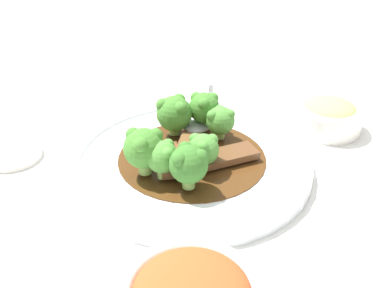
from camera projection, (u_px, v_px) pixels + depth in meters
The scene contains 15 objects.
ground_plane at pixel (192, 168), 0.55m from camera, with size 4.00×4.00×0.00m, color white.
main_plate at pixel (192, 161), 0.55m from camera, with size 0.29×0.29×0.02m.
beef_strip_0 at pixel (228, 155), 0.53m from camera, with size 0.06×0.08×0.01m.
beef_strip_1 at pixel (193, 147), 0.55m from camera, with size 0.05×0.06×0.01m.
beef_strip_2 at pixel (170, 160), 0.53m from camera, with size 0.07×0.07×0.01m.
broccoli_floret_0 at pixel (204, 107), 0.58m from camera, with size 0.04×0.04×0.05m.
broccoli_floret_1 at pixel (162, 156), 0.49m from camera, with size 0.04×0.04×0.04m.
broccoli_floret_2 at pixel (220, 120), 0.57m from camera, with size 0.04×0.04×0.04m.
broccoli_floret_3 at pixel (203, 149), 0.51m from camera, with size 0.04×0.04×0.04m.
broccoli_floret_4 at pixel (174, 113), 0.57m from camera, with size 0.05×0.05×0.05m.
broccoli_floret_5 at pixel (189, 164), 0.47m from camera, with size 0.04×0.04×0.05m.
broccoli_floret_6 at pixel (144, 148), 0.49m from camera, with size 0.05×0.05×0.05m.
serving_spoon at pixel (198, 116), 0.62m from camera, with size 0.13×0.21×0.01m.
side_bowl_appetizer at pixel (329, 115), 0.63m from camera, with size 0.09×0.09×0.05m.
sauce_dish at pixel (12, 153), 0.57m from camera, with size 0.07×0.07×0.01m.
Camera 1 is at (-0.26, 0.38, 0.31)m, focal length 42.00 mm.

